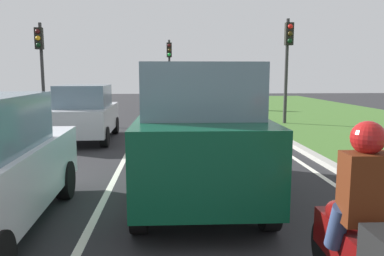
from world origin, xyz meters
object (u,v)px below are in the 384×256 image
(car_suv_ahead, at_px, (198,130))
(traffic_light_near_right, at_px, (288,53))
(rider_person, at_px, (365,186))
(car_hatchback_far, at_px, (86,113))
(traffic_light_overhead_left, at_px, (41,55))
(traffic_light_far_median, at_px, (169,61))

(car_suv_ahead, distance_m, traffic_light_near_right, 10.33)
(rider_person, xyz_separation_m, traffic_light_near_right, (3.33, 12.58, 1.81))
(car_hatchback_far, distance_m, traffic_light_near_right, 8.54)
(car_suv_ahead, xyz_separation_m, traffic_light_near_right, (4.45, 9.14, 1.83))
(rider_person, relative_size, traffic_light_overhead_left, 0.27)
(rider_person, distance_m, traffic_light_overhead_left, 15.66)
(traffic_light_near_right, xyz_separation_m, traffic_light_far_median, (-4.83, 8.68, -0.08))
(car_hatchback_far, xyz_separation_m, traffic_light_near_right, (7.58, 3.30, 2.12))
(traffic_light_far_median, bearing_deg, traffic_light_near_right, -60.90)
(traffic_light_far_median, bearing_deg, rider_person, -85.97)
(traffic_light_near_right, bearing_deg, rider_person, -104.84)
(car_hatchback_far, xyz_separation_m, traffic_light_far_median, (2.75, 11.98, 2.04))
(rider_person, distance_m, traffic_light_near_right, 13.14)
(traffic_light_near_right, bearing_deg, traffic_light_overhead_left, 172.87)
(car_suv_ahead, distance_m, traffic_light_far_median, 17.91)
(car_suv_ahead, xyz_separation_m, rider_person, (1.12, -3.43, 0.02))
(car_hatchback_far, bearing_deg, traffic_light_far_median, 76.06)
(car_hatchback_far, relative_size, traffic_light_overhead_left, 0.87)
(rider_person, bearing_deg, car_suv_ahead, 109.65)
(car_hatchback_far, bearing_deg, traffic_light_overhead_left, 120.28)
(car_hatchback_far, bearing_deg, traffic_light_near_right, 22.55)
(car_hatchback_far, height_order, rider_person, car_hatchback_far)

